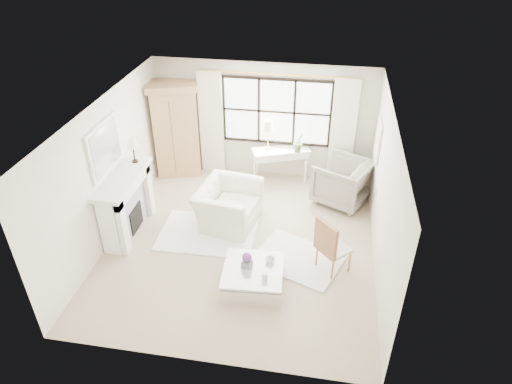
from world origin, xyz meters
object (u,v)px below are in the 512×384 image
at_px(club_armchair, 228,205).
at_px(coffee_table, 253,278).
at_px(console_table, 281,165).
at_px(armoire, 176,129).

distance_m(club_armchair, coffee_table, 1.94).
bearing_deg(console_table, club_armchair, -135.44).
bearing_deg(console_table, coffee_table, -111.40).
relative_size(armoire, coffee_table, 2.10).
bearing_deg(armoire, console_table, -15.85).
bearing_deg(coffee_table, club_armchair, 111.08).
xyz_separation_m(console_table, club_armchair, (-0.84, -1.84, 0.01)).
relative_size(console_table, club_armchair, 1.08).
distance_m(armoire, coffee_table, 4.41).
height_order(console_table, club_armchair, club_armchair).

